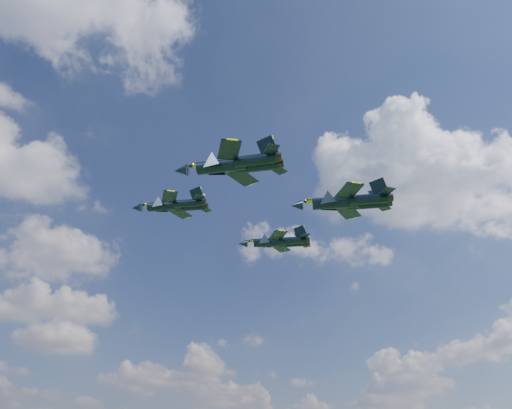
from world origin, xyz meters
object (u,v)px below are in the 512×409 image
object	(u,v)px
jet_lead	(162,206)
jet_slot	(332,202)
jet_left	(218,166)
jet_right	(267,242)

from	to	relation	value
jet_lead	jet_slot	world-z (taller)	jet_lead
jet_lead	jet_slot	size ratio (longest dim) A/B	0.83
jet_left	jet_slot	distance (m)	22.00
jet_right	jet_slot	world-z (taller)	jet_right
jet_lead	jet_left	xyz separation A→B (m)	(0.33, -21.14, -2.42)
jet_lead	jet_right	size ratio (longest dim) A/B	0.95
jet_left	jet_right	size ratio (longest dim) A/B	1.06
jet_left	jet_slot	xyz separation A→B (m)	(21.96, 1.35, 0.35)
jet_right	jet_slot	distance (m)	22.14
jet_left	jet_right	world-z (taller)	jet_right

